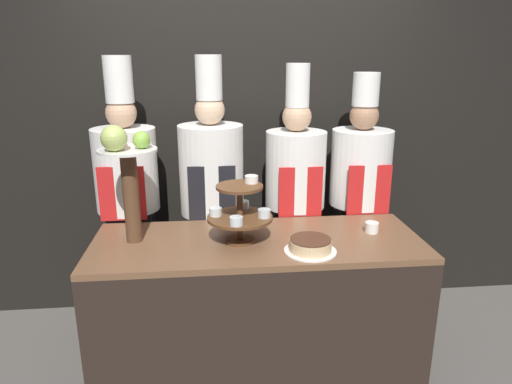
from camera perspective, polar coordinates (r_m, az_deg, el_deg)
The scene contains 10 objects.
wall_back at distance 3.35m, azimuth -1.44°, elevation 8.38°, with size 10.00×0.06×2.80m.
buffet_counter at distance 2.78m, azimuth 0.21°, elevation -14.48°, with size 1.85×0.69×0.89m.
tiered_stand at distance 2.49m, azimuth -1.98°, elevation -2.35°, with size 0.36×0.36×0.37m.
fruit_pedestal at distance 2.51m, azimuth -15.94°, elevation 3.18°, with size 0.31×0.31×0.66m.
cake_round at distance 2.43m, azimuth 6.81°, elevation -6.67°, with size 0.28×0.28×0.07m.
cup_white at distance 2.75m, azimuth 14.27°, elevation -4.31°, with size 0.08×0.08×0.06m.
chef_left at distance 3.09m, azimuth -15.69°, elevation -0.44°, with size 0.40×0.40×1.89m.
chef_center_left at distance 3.05m, azimuth -5.50°, elevation -0.27°, with size 0.42×0.42×1.89m.
chef_center_right at distance 3.11m, azimuth 4.88°, elevation -0.45°, with size 0.40×0.40×1.84m.
chef_right at distance 3.22m, azimuth 12.75°, elevation -0.22°, with size 0.40×0.40×1.78m.
Camera 1 is at (-0.25, -2.02, 1.89)m, focal length 32.00 mm.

